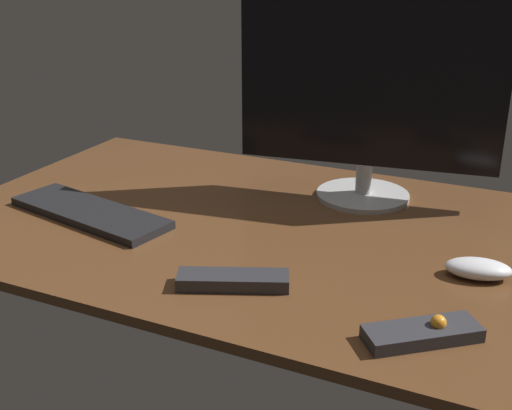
% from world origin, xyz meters
% --- Properties ---
extents(desk, '(1.40, 0.84, 0.02)m').
position_xyz_m(desk, '(0.00, 0.00, 0.01)').
color(desk, brown).
rests_on(desk, ground).
extents(monitor, '(0.58, 0.21, 0.46)m').
position_xyz_m(monitor, '(0.13, 0.24, 0.27)').
color(monitor, '#B9B9B9').
rests_on(monitor, desk).
extents(keyboard, '(0.41, 0.20, 0.02)m').
position_xyz_m(keyboard, '(-0.38, -0.12, 0.03)').
color(keyboard, black).
rests_on(keyboard, desk).
extents(computer_mouse, '(0.12, 0.08, 0.03)m').
position_xyz_m(computer_mouse, '(0.42, -0.05, 0.04)').
color(computer_mouse, silver).
rests_on(computer_mouse, desk).
extents(media_remote, '(0.17, 0.15, 0.04)m').
position_xyz_m(media_remote, '(0.37, -0.29, 0.03)').
color(media_remote, '#2D2D33').
rests_on(media_remote, desk).
extents(tv_remote, '(0.20, 0.12, 0.02)m').
position_xyz_m(tv_remote, '(0.05, -0.27, 0.03)').
color(tv_remote, '#2D2D33').
rests_on(tv_remote, desk).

